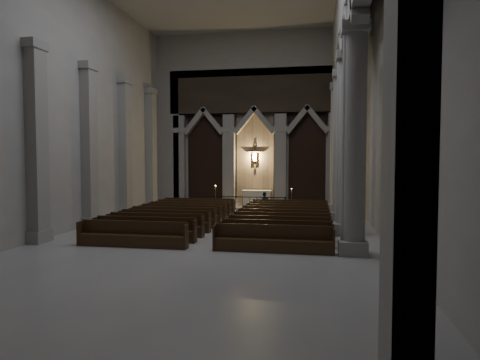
{
  "coord_description": "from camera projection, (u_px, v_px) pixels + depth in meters",
  "views": [
    {
      "loc": [
        4.2,
        -17.88,
        3.41
      ],
      "look_at": [
        0.49,
        3.0,
        2.3
      ],
      "focal_mm": 32.0,
      "sensor_mm": 36.0,
      "label": 1
    }
  ],
  "objects": [
    {
      "name": "left_pilasters",
      "position": [
        109.0,
        148.0,
        22.91
      ],
      "size": [
        0.6,
        13.0,
        8.03
      ],
      "color": "gray",
      "rests_on": "ground"
    },
    {
      "name": "room",
      "position": [
        216.0,
        59.0,
        18.1
      ],
      "size": [
        24.0,
        24.1,
        12.0
      ],
      "color": "#A09E98",
      "rests_on": "ground"
    },
    {
      "name": "candle_stand_left",
      "position": [
        215.0,
        203.0,
        28.41
      ],
      "size": [
        0.27,
        0.27,
        1.57
      ],
      "color": "#955F2E",
      "rests_on": "ground"
    },
    {
      "name": "altar",
      "position": [
        257.0,
        198.0,
        29.44
      ],
      "size": [
        2.01,
        0.8,
        1.02
      ],
      "color": "beige",
      "rests_on": "sanctuary_step"
    },
    {
      "name": "pews",
      "position": [
        227.0,
        222.0,
        20.53
      ],
      "size": [
        9.77,
        9.89,
        0.97
      ],
      "color": "black",
      "rests_on": "ground"
    },
    {
      "name": "sanctuary_wall",
      "position": [
        255.0,
        111.0,
        29.49
      ],
      "size": [
        14.0,
        0.77,
        12.0
      ],
      "color": "gray",
      "rests_on": "ground"
    },
    {
      "name": "candle_stand_right",
      "position": [
        291.0,
        205.0,
        27.5
      ],
      "size": [
        0.24,
        0.24,
        1.45
      ],
      "color": "#955F2E",
      "rests_on": "ground"
    },
    {
      "name": "worshipper",
      "position": [
        265.0,
        204.0,
        25.34
      ],
      "size": [
        0.58,
        0.47,
        1.37
      ],
      "primitive_type": "imported",
      "rotation": [
        0.0,
        0.0,
        0.33
      ],
      "color": "black",
      "rests_on": "ground"
    },
    {
      "name": "sanctuary_step",
      "position": [
        252.0,
        207.0,
        28.91
      ],
      "size": [
        8.5,
        2.6,
        0.15
      ],
      "primitive_type": "cube",
      "color": "gray",
      "rests_on": "ground"
    },
    {
      "name": "right_arcade",
      "position": [
        347.0,
        55.0,
        18.43
      ],
      "size": [
        1.0,
        24.0,
        12.0
      ],
      "color": "gray",
      "rests_on": "ground"
    },
    {
      "name": "altar_rail",
      "position": [
        249.0,
        201.0,
        27.51
      ],
      "size": [
        4.71,
        0.09,
        0.92
      ],
      "color": "black",
      "rests_on": "ground"
    }
  ]
}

